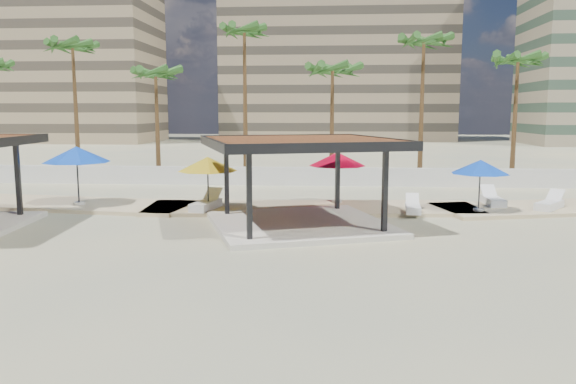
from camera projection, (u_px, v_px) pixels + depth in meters
The scene contains 20 objects.
ground at pixel (251, 242), 20.60m from camera, with size 200.00×200.00×0.00m, color #CBBB86.
promenade at pixel (312, 206), 28.02m from camera, with size 44.45×7.97×0.24m.
boundary_wall at pixel (285, 176), 36.31m from camera, with size 56.00×0.30×1.20m, color silver.
building_west at pixel (46, 45), 88.60m from camera, with size 34.00×16.00×32.40m.
building_mid at pixel (337, 55), 95.30m from camera, with size 38.00×16.00×30.40m.
pavilion_central at pixel (299, 174), 23.06m from camera, with size 9.23×9.23×3.68m.
umbrella_b at pixel (208, 164), 26.20m from camera, with size 3.48×3.48×2.48m.
umbrella_c at pixel (337, 159), 28.20m from camera, with size 2.90×2.90×2.55m.
umbrella_d at pixel (480, 167), 25.77m from camera, with size 3.27×3.27×2.38m.
umbrella_f at pixel (77, 155), 27.47m from camera, with size 3.90×3.90×2.89m.
lounger_a at pixel (206, 204), 26.54m from camera, with size 1.21×2.47×0.89m.
lounger_b at pixel (413, 208), 25.84m from camera, with size 0.81×2.01×0.74m.
lounger_c at pixel (493, 200), 27.88m from camera, with size 0.77×2.28×0.86m.
lounger_d at pixel (550, 204), 26.61m from camera, with size 1.94×2.18×0.84m.
palm_b at pixel (73, 52), 38.89m from camera, with size 3.00×3.00×10.07m.
palm_c at pixel (156, 77), 38.12m from camera, with size 3.00×3.00×8.17m.
palm_d at pixel (244, 37), 38.10m from camera, with size 3.00×3.00×11.03m.
palm_e at pixel (332, 74), 37.52m from camera, with size 3.00×3.00×8.35m.
palm_f at pixel (424, 47), 37.04m from camera, with size 3.00×3.00×10.22m.
palm_g at pixel (518, 65), 36.39m from camera, with size 3.00×3.00×8.92m.
Camera 1 is at (2.81, -19.98, 4.74)m, focal length 35.00 mm.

